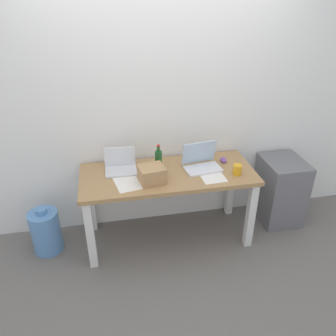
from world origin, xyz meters
TOP-DOWN VIEW (x-y plane):
  - ground_plane at (0.00, 0.00)m, footprint 8.00×8.00m
  - back_wall at (0.00, 0.39)m, footprint 5.20×0.08m
  - desk at (0.00, 0.00)m, footprint 1.60×0.66m
  - laptop_left at (-0.42, 0.13)m, footprint 0.29×0.22m
  - laptop_right at (0.33, 0.03)m, footprint 0.36×0.27m
  - beer_bottle at (-0.08, 0.06)m, footprint 0.06×0.06m
  - computer_mouse at (0.57, 0.11)m, footprint 0.07×0.10m
  - cardboard_box at (-0.17, -0.12)m, footprint 0.24×0.22m
  - coffee_mug at (0.61, -0.15)m, footprint 0.08×0.08m
  - paper_sheet_front_left at (-0.38, -0.11)m, footprint 0.26×0.33m
  - paper_sheet_front_right at (0.38, -0.12)m, footprint 0.22×0.31m
  - water_cooler_jug at (-1.17, 0.03)m, footprint 0.27×0.27m
  - filing_cabinet at (1.22, 0.09)m, footprint 0.40×0.48m

SIDE VIEW (x-z plane):
  - ground_plane at x=0.00m, z-range 0.00..0.00m
  - water_cooler_jug at x=-1.17m, z-range -0.02..0.45m
  - filing_cabinet at x=1.22m, z-range 0.00..0.70m
  - desk at x=0.00m, z-range 0.26..1.00m
  - paper_sheet_front_left at x=-0.38m, z-range 0.74..0.75m
  - paper_sheet_front_right at x=0.38m, z-range 0.74..0.75m
  - computer_mouse at x=0.57m, z-range 0.74..0.78m
  - laptop_left at x=-0.42m, z-range 0.68..0.89m
  - coffee_mug at x=0.61m, z-range 0.74..0.84m
  - laptop_right at x=0.33m, z-range 0.68..0.92m
  - cardboard_box at x=-0.17m, z-range 0.74..0.88m
  - beer_bottle at x=-0.08m, z-range 0.72..0.98m
  - back_wall at x=0.00m, z-range 0.00..2.60m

